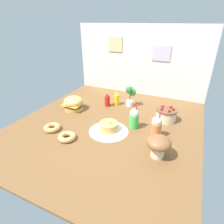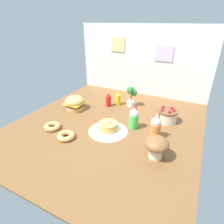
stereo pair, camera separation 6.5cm
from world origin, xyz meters
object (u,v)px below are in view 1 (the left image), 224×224
(mushroom_stool, at_px, (159,144))
(potted_plant, at_px, (130,95))
(cream_soda_cup, at_px, (134,118))
(orange_float_cup, at_px, (156,127))
(mustard_bottle, at_px, (117,99))
(donut_pink_glaze, at_px, (52,127))
(pancake_stack, at_px, (109,127))
(ketchup_bottle, at_px, (107,100))
(burger, at_px, (74,103))
(donut_chocolate, at_px, (67,137))
(layer_cake, at_px, (166,115))

(mushroom_stool, bearing_deg, potted_plant, 122.62)
(cream_soda_cup, height_order, orange_float_cup, same)
(cream_soda_cup, bearing_deg, mustard_bottle, 130.64)
(donut_pink_glaze, bearing_deg, pancake_stack, 22.36)
(ketchup_bottle, relative_size, donut_pink_glaze, 1.08)
(burger, height_order, donut_chocolate, burger)
(burger, height_order, ketchup_bottle, ketchup_bottle)
(burger, distance_m, potted_plant, 0.75)
(donut_chocolate, bearing_deg, orange_float_cup, 28.02)
(burger, relative_size, mustard_bottle, 1.33)
(cream_soda_cup, xyz_separation_m, donut_chocolate, (-0.52, -0.48, -0.08))
(layer_cake, height_order, donut_chocolate, layer_cake)
(burger, relative_size, potted_plant, 0.87)
(ketchup_bottle, relative_size, mustard_bottle, 1.00)
(pancake_stack, relative_size, mustard_bottle, 1.70)
(cream_soda_cup, distance_m, donut_pink_glaze, 0.87)
(layer_cake, bearing_deg, cream_soda_cup, -133.20)
(cream_soda_cup, bearing_deg, donut_pink_glaze, -151.92)
(cream_soda_cup, height_order, donut_chocolate, cream_soda_cup)
(mustard_bottle, xyz_separation_m, cream_soda_cup, (0.41, -0.47, 0.02))
(burger, xyz_separation_m, donut_pink_glaze, (0.09, -0.51, -0.06))
(orange_float_cup, relative_size, potted_plant, 0.98)
(layer_cake, xyz_separation_m, mushroom_stool, (0.05, -0.67, 0.05))
(potted_plant, bearing_deg, orange_float_cup, -50.79)
(burger, xyz_separation_m, ketchup_bottle, (0.35, 0.28, 0.00))
(ketchup_bottle, distance_m, donut_chocolate, 0.87)
(pancake_stack, bearing_deg, mushroom_stool, -18.62)
(mustard_bottle, bearing_deg, potted_plant, 13.12)
(donut_pink_glaze, distance_m, donut_chocolate, 0.26)
(potted_plant, distance_m, mushroom_stool, 1.05)
(cream_soda_cup, relative_size, orange_float_cup, 1.00)
(donut_pink_glaze, bearing_deg, layer_cake, 34.12)
(ketchup_bottle, xyz_separation_m, mushroom_stool, (0.84, -0.75, 0.03))
(pancake_stack, xyz_separation_m, layer_cake, (0.50, 0.49, 0.03))
(burger, bearing_deg, mustard_bottle, 39.57)
(burger, bearing_deg, layer_cake, 9.90)
(pancake_stack, height_order, mushroom_stool, mushroom_stool)
(mustard_bottle, height_order, potted_plant, potted_plant)
(layer_cake, distance_m, orange_float_cup, 0.38)
(ketchup_bottle, height_order, mustard_bottle, same)
(ketchup_bottle, bearing_deg, pancake_stack, -62.44)
(layer_cake, relative_size, potted_plant, 0.82)
(cream_soda_cup, bearing_deg, mushroom_stool, -47.40)
(burger, xyz_separation_m, donut_chocolate, (0.34, -0.59, -0.06))
(pancake_stack, xyz_separation_m, mushroom_stool, (0.55, -0.18, 0.08))
(pancake_stack, bearing_deg, cream_soda_cup, 40.51)
(donut_pink_glaze, xyz_separation_m, donut_chocolate, (0.25, -0.08, 0.00))
(mustard_bottle, xyz_separation_m, donut_pink_glaze, (-0.36, -0.88, -0.06))
(pancake_stack, xyz_separation_m, cream_soda_cup, (0.21, 0.18, 0.07))
(layer_cake, xyz_separation_m, cream_soda_cup, (-0.29, -0.30, 0.04))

